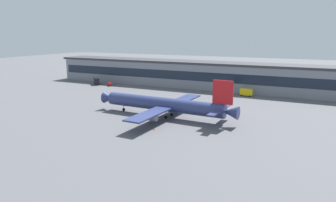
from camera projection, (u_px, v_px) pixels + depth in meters
ground_plane at (149, 112)px, 119.61m from camera, size 600.00×600.00×0.00m
terminal_building at (203, 75)px, 171.65m from camera, size 187.18×17.99×14.52m
airliner at (165, 105)px, 111.25m from camera, size 54.50×46.76×14.84m
stair_truck at (247, 92)px, 149.34m from camera, size 6.10×2.68×3.55m
catering_truck at (97, 81)px, 183.16m from camera, size 6.95×6.91×4.15m
follow_me_car at (110, 84)px, 179.42m from camera, size 4.43×4.48×1.85m
traffic_cone_0 at (154, 129)px, 96.84m from camera, size 0.53×0.53×0.66m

